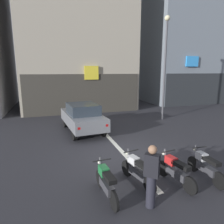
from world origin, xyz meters
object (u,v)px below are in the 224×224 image
object	(u,v)px
motorcycle_white_row_left_mid	(137,170)
motorcycle_green_row_leftmost	(106,182)
motorcycle_silver_row_right_mid	(205,166)
motorcycle_red_row_centre	(175,170)
person_by_motorcycles	(151,176)
car_grey_crossing_near	(83,117)
street_lamp	(165,59)

from	to	relation	value
motorcycle_white_row_left_mid	motorcycle_green_row_leftmost	bearing A→B (deg)	-161.60
motorcycle_green_row_leftmost	motorcycle_silver_row_right_mid	xyz separation A→B (m)	(3.30, -0.04, 0.00)
motorcycle_green_row_leftmost	motorcycle_red_row_centre	bearing A→B (deg)	-0.07
motorcycle_green_row_leftmost	motorcycle_white_row_left_mid	distance (m)	1.16
motorcycle_white_row_left_mid	motorcycle_red_row_centre	distance (m)	1.16
motorcycle_green_row_leftmost	person_by_motorcycles	world-z (taller)	person_by_motorcycles
motorcycle_red_row_centre	motorcycle_silver_row_right_mid	xyz separation A→B (m)	(1.10, -0.04, 0.00)
motorcycle_red_row_centre	motorcycle_silver_row_right_mid	distance (m)	1.10
car_grey_crossing_near	motorcycle_green_row_leftmost	size ratio (longest dim) A/B	2.54
car_grey_crossing_near	motorcycle_white_row_left_mid	distance (m)	5.99
car_grey_crossing_near	motorcycle_red_row_centre	size ratio (longest dim) A/B	2.56
street_lamp	person_by_motorcycles	world-z (taller)	street_lamp
street_lamp	motorcycle_white_row_left_mid	distance (m)	9.76
street_lamp	motorcycle_red_row_centre	distance (m)	9.50
car_grey_crossing_near	street_lamp	size ratio (longest dim) A/B	0.60
street_lamp	motorcycle_green_row_leftmost	xyz separation A→B (m)	(-6.42, -7.60, -3.81)
car_grey_crossing_near	motorcycle_silver_row_right_mid	xyz separation A→B (m)	(2.89, -6.34, -0.43)
motorcycle_green_row_leftmost	motorcycle_red_row_centre	world-z (taller)	same
motorcycle_silver_row_right_mid	motorcycle_red_row_centre	bearing A→B (deg)	178.02
car_grey_crossing_near	person_by_motorcycles	world-z (taller)	person_by_motorcycles
motorcycle_green_row_leftmost	motorcycle_silver_row_right_mid	distance (m)	3.30
motorcycle_white_row_left_mid	street_lamp	bearing A→B (deg)	53.64
street_lamp	person_by_motorcycles	xyz separation A→B (m)	(-5.45, -8.33, -3.41)
person_by_motorcycles	motorcycle_silver_row_right_mid	bearing A→B (deg)	16.46
street_lamp	motorcycle_silver_row_right_mid	bearing A→B (deg)	-112.23
street_lamp	person_by_motorcycles	distance (m)	10.52
motorcycle_green_row_leftmost	motorcycle_white_row_left_mid	bearing A→B (deg)	18.40
car_grey_crossing_near	motorcycle_red_row_centre	bearing A→B (deg)	-74.20
street_lamp	person_by_motorcycles	bearing A→B (deg)	-123.19
car_grey_crossing_near	motorcycle_silver_row_right_mid	world-z (taller)	car_grey_crossing_near
motorcycle_red_row_centre	person_by_motorcycles	xyz separation A→B (m)	(-1.22, -0.72, 0.40)
motorcycle_green_row_leftmost	motorcycle_white_row_left_mid	size ratio (longest dim) A/B	1.02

